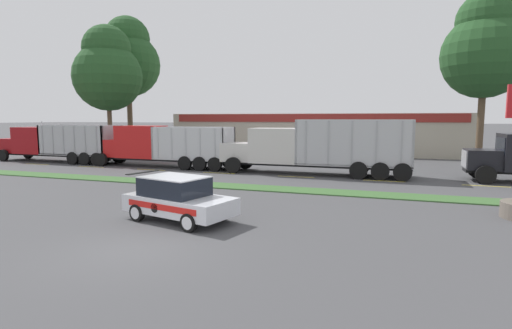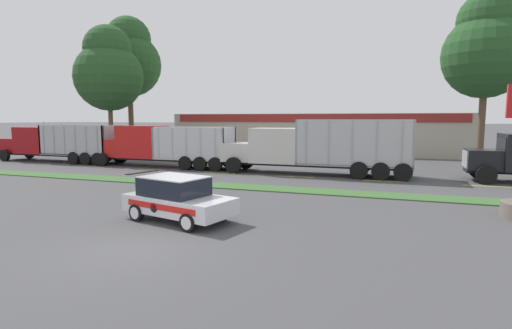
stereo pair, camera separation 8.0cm
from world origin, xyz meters
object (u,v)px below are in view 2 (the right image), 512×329
at_px(dump_truck_lead, 298,149).
at_px(dump_truck_far_right, 49,144).
at_px(dump_truck_mid, 150,146).
at_px(rally_car, 177,198).

relative_size(dump_truck_lead, dump_truck_far_right, 1.08).
relative_size(dump_truck_mid, dump_truck_far_right, 1.00).
height_order(dump_truck_mid, dump_truck_far_right, dump_truck_far_right).
distance_m(dump_truck_lead, dump_truck_mid, 11.86).
xyz_separation_m(dump_truck_lead, rally_car, (-1.28, -13.63, -0.82)).
distance_m(dump_truck_mid, dump_truck_far_right, 10.47).
distance_m(dump_truck_lead, dump_truck_far_right, 22.33).
bearing_deg(dump_truck_mid, rally_car, -52.90).
bearing_deg(dump_truck_lead, rally_car, -95.37).
xyz_separation_m(dump_truck_mid, rally_car, (10.58, -13.98, -0.77)).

